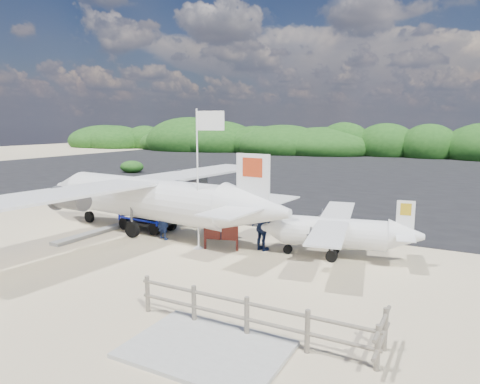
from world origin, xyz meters
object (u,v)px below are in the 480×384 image
at_px(flagpole, 199,248).
at_px(crew_a, 163,217).
at_px(crew_c, 263,227).
at_px(crew_b, 218,217).
at_px(aircraft_small, 297,165).
at_px(signboard, 221,250).
at_px(baggage_cart, 148,230).

distance_m(flagpole, crew_a, 2.38).
relative_size(flagpole, crew_c, 2.93).
xyz_separation_m(crew_b, aircraft_small, (-8.65, 33.28, -0.94)).
bearing_deg(flagpole, crew_c, 21.57).
bearing_deg(aircraft_small, signboard, 95.47).
xyz_separation_m(baggage_cart, aircraft_small, (-4.96, 33.66, 0.00)).
bearing_deg(aircraft_small, crew_a, 90.78).
bearing_deg(crew_b, signboard, 137.66).
height_order(crew_b, crew_c, crew_c).
height_order(signboard, crew_a, crew_a).
xyz_separation_m(baggage_cart, crew_c, (6.24, -0.45, 0.96)).
xyz_separation_m(crew_b, crew_c, (2.54, -0.83, 0.01)).
height_order(baggage_cart, signboard, baggage_cart).
bearing_deg(crew_a, aircraft_small, -61.99).
relative_size(signboard, crew_a, 0.77).
bearing_deg(flagpole, crew_b, 94.07).
relative_size(baggage_cart, crew_a, 1.41).
xyz_separation_m(crew_a, aircraft_small, (-6.65, 34.62, -0.98)).
bearing_deg(baggage_cart, crew_b, 11.31).
height_order(crew_a, crew_c, crew_a).
height_order(flagpole, crew_c, flagpole).
height_order(baggage_cart, flagpole, flagpole).
relative_size(flagpole, signboard, 3.71).
relative_size(signboard, crew_b, 0.80).
bearing_deg(crew_a, crew_c, -156.50).
bearing_deg(crew_c, flagpole, 40.95).
distance_m(signboard, crew_a, 3.21).
xyz_separation_m(signboard, aircraft_small, (-9.71, 34.85, 0.00)).
xyz_separation_m(baggage_cart, crew_a, (1.70, -0.96, 0.98)).
bearing_deg(signboard, crew_b, 108.95).
xyz_separation_m(flagpole, crew_b, (-0.13, 1.79, 0.94)).
relative_size(signboard, crew_c, 0.79).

